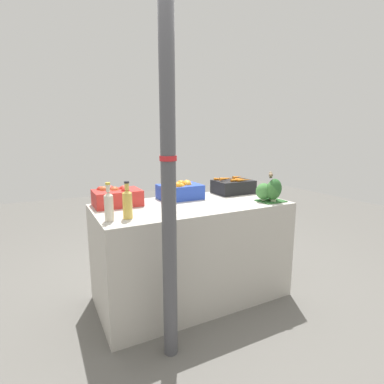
{
  "coord_description": "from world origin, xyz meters",
  "views": [
    {
      "loc": [
        -1.13,
        -2.18,
        1.43
      ],
      "look_at": [
        0.0,
        0.0,
        0.95
      ],
      "focal_mm": 28.0,
      "sensor_mm": 36.0,
      "label": 1
    }
  ],
  "objects": [
    {
      "name": "market_table",
      "position": [
        0.0,
        0.0,
        0.43
      ],
      "size": [
        1.6,
        0.77,
        0.85
      ],
      "primitive_type": "cube",
      "color": "#B7B2A8",
      "rests_on": "ground_plane"
    },
    {
      "name": "juice_bottle_golden",
      "position": [
        -0.6,
        -0.19,
        0.96
      ],
      "size": [
        0.07,
        0.07,
        0.26
      ],
      "color": "gold",
      "rests_on": "market_table"
    },
    {
      "name": "juice_bottle_cloudy",
      "position": [
        -0.73,
        -0.19,
        0.96
      ],
      "size": [
        0.06,
        0.06,
        0.26
      ],
      "color": "beige",
      "rests_on": "market_table"
    },
    {
      "name": "support_pole",
      "position": [
        -0.45,
        -0.56,
        1.17
      ],
      "size": [
        0.1,
        0.1,
        2.34
      ],
      "color": "#4C4C51",
      "rests_on": "ground_plane"
    },
    {
      "name": "broccoli_pile",
      "position": [
        0.64,
        -0.24,
        0.95
      ],
      "size": [
        0.24,
        0.2,
        0.2
      ],
      "color": "#2D602D",
      "rests_on": "market_table"
    },
    {
      "name": "orange_crate",
      "position": [
        -0.01,
        0.22,
        0.93
      ],
      "size": [
        0.37,
        0.27,
        0.17
      ],
      "color": "#2847B7",
      "rests_on": "market_table"
    },
    {
      "name": "ground_plane",
      "position": [
        0.0,
        0.0,
        0.0
      ],
      "size": [
        10.0,
        10.0,
        0.0
      ],
      "primitive_type": "plane",
      "color": "#605E59"
    },
    {
      "name": "apple_crate",
      "position": [
        -0.58,
        0.23,
        0.92
      ],
      "size": [
        0.37,
        0.27,
        0.16
      ],
      "color": "red",
      "rests_on": "market_table"
    },
    {
      "name": "sparrow_bird",
      "position": [
        0.65,
        -0.23,
        1.08
      ],
      "size": [
        0.1,
        0.11,
        0.05
      ],
      "rotation": [
        0.0,
        0.0,
        0.88
      ],
      "color": "#4C3D2D",
      "rests_on": "broccoli_pile"
    },
    {
      "name": "carrot_crate",
      "position": [
        0.58,
        0.22,
        0.92
      ],
      "size": [
        0.37,
        0.27,
        0.16
      ],
      "color": "black",
      "rests_on": "market_table"
    }
  ]
}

